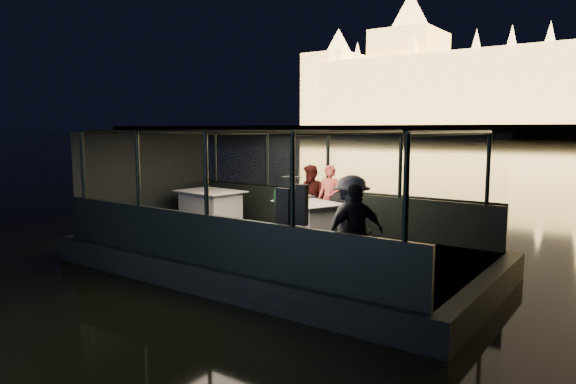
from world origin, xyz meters
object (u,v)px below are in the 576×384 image
Objects in this scene: coat_stand at (291,218)px; person_woman_coral at (330,200)px; passenger_dark at (356,229)px; wine_bottle at (275,195)px; chair_port_right at (334,215)px; chair_port_left at (304,212)px; dining_table_aft at (210,209)px; person_man_maroon at (311,198)px; dining_table_central at (308,219)px; passenger_stripe at (351,223)px.

person_woman_coral is at bearing 110.11° from coat_stand.
passenger_dark reaches higher than wine_bottle.
coat_stand reaches higher than chair_port_right.
chair_port_left is 0.81m from chair_port_right.
chair_port_left is at bearing -98.00° from passenger_dark.
passenger_dark is (2.88, -2.87, 0.40)m from chair_port_left.
chair_port_right is 0.57× the size of coat_stand.
coat_stand is at bearing -51.28° from passenger_dark.
person_man_maroon is (2.44, 0.86, 0.36)m from dining_table_aft.
dining_table_aft reaches higher than dining_table_central.
person_woman_coral is 5.25× the size of wine_bottle.
passenger_dark is (2.86, -3.14, 0.10)m from person_man_maroon.
passenger_stripe is (0.91, 0.38, -0.05)m from coat_stand.
person_man_maroon is at bearing 170.55° from person_woman_coral.
person_woman_coral reaches higher than person_man_maroon.
person_woman_coral is 1.01× the size of person_man_maroon.
chair_port_left is at bearing 176.61° from chair_port_right.
passenger_dark is at bearing -52.34° from chair_port_left.
chair_port_right is 0.60× the size of person_woman_coral.
person_man_maroon is 0.98× the size of passenger_dark.
dining_table_aft is at bearing -177.12° from dining_table_central.
passenger_stripe is (2.61, -2.53, 0.40)m from chair_port_left.
dining_table_central is 1.77× the size of chair_port_left.
dining_table_aft is at bearing 172.89° from wine_bottle.
wine_bottle is (-3.07, 2.00, 0.06)m from passenger_dark.
dining_table_aft is 5.36× the size of wine_bottle.
wine_bottle is (-0.19, -0.87, 0.47)m from chair_port_left.
person_man_maroon is at bearing 118.67° from dining_table_central.
chair_port_left is at bearing 120.17° from coat_stand.
passenger_stripe is at bearing -21.10° from dining_table_aft.
dining_table_central is at bearing -54.77° from chair_port_left.
coat_stand reaches higher than wine_bottle.
wine_bottle is at bearing -145.01° from dining_table_central.
passenger_stripe reaches higher than person_woman_coral.
coat_stand is at bearing -49.03° from person_man_maroon.
chair_port_left is (-0.41, 0.45, 0.06)m from dining_table_central.
chair_port_right is at bearing 48.87° from dining_table_central.
wine_bottle is (-1.88, 2.04, 0.02)m from coat_stand.
passenger_dark is (2.47, -2.42, 0.47)m from dining_table_central.
chair_port_left is 0.53× the size of person_woman_coral.
chair_port_right is (0.81, 0.00, 0.00)m from chair_port_left.
chair_port_right is at bearing 10.41° from dining_table_aft.
dining_table_central is 4.92× the size of wine_bottle.
person_woman_coral reaches higher than chair_port_right.
chair_port_right is 3.13m from passenger_stripe.
person_man_maroon is (-1.67, 3.18, -0.15)m from coat_stand.
person_man_maroon reaches higher than chair_port_right.
coat_stand is 1.04× the size of passenger_dark.
passenger_stripe is (2.08, -2.80, 0.10)m from person_woman_coral.
dining_table_aft is 3.09m from person_woman_coral.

